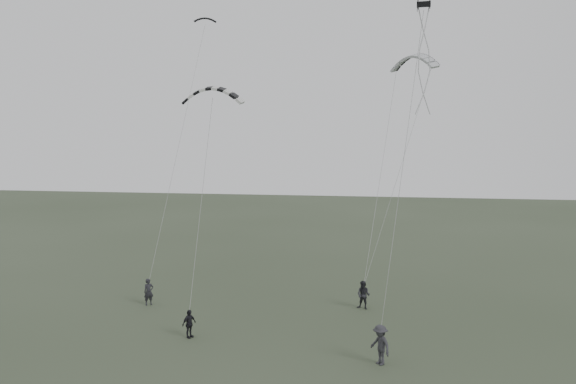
# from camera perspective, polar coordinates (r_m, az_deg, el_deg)

# --- Properties ---
(ground) EXTENTS (140.00, 140.00, 0.00)m
(ground) POSITION_cam_1_polar(r_m,az_deg,el_deg) (29.36, -3.11, -15.12)
(ground) COLOR #313C28
(ground) RESTS_ON ground
(flyer_left) EXTENTS (0.71, 0.69, 1.65)m
(flyer_left) POSITION_cam_1_polar(r_m,az_deg,el_deg) (36.25, -13.97, -9.82)
(flyer_left) COLOR black
(flyer_left) RESTS_ON ground
(flyer_right) EXTENTS (1.00, 0.89, 1.71)m
(flyer_right) POSITION_cam_1_polar(r_m,az_deg,el_deg) (34.73, 7.68, -10.34)
(flyer_right) COLOR black
(flyer_right) RESTS_ON ground
(flyer_center) EXTENTS (0.75, 0.93, 1.47)m
(flyer_center) POSITION_cam_1_polar(r_m,az_deg,el_deg) (30.29, -10.02, -13.05)
(flyer_center) COLOR black
(flyer_center) RESTS_ON ground
(flyer_far) EXTENTS (1.30, 1.36, 1.86)m
(flyer_far) POSITION_cam_1_polar(r_m,az_deg,el_deg) (26.91, 9.35, -15.06)
(flyer_far) COLOR #2A292E
(flyer_far) RESTS_ON ground
(kite_dark_small) EXTENTS (1.62, 1.01, 0.60)m
(kite_dark_small) POSITION_cam_1_polar(r_m,az_deg,el_deg) (40.76, -8.42, 17.06)
(kite_dark_small) COLOR black
(kite_dark_small) RESTS_ON flyer_left
(kite_pale_large) EXTENTS (3.48, 2.97, 1.62)m
(kite_pale_large) POSITION_cam_1_polar(r_m,az_deg,el_deg) (39.98, 12.67, 13.34)
(kite_pale_large) COLOR #A8AAAD
(kite_pale_large) RESTS_ON flyer_right
(kite_striped) EXTENTS (3.52, 1.44, 1.45)m
(kite_striped) POSITION_cam_1_polar(r_m,az_deg,el_deg) (32.00, -7.68, 10.40)
(kite_striped) COLOR black
(kite_striped) RESTS_ON flyer_center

